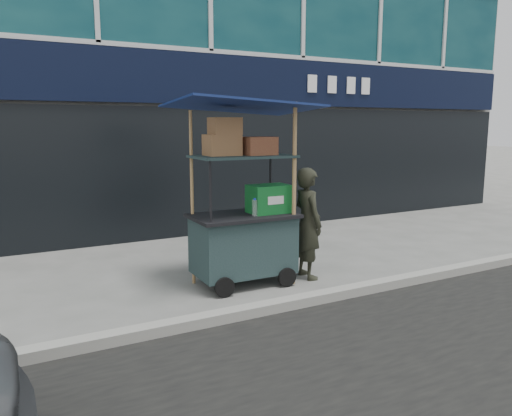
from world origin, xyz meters
TOP-DOWN VIEW (x-y plane):
  - ground at (0.00, 0.00)m, footprint 80.00×80.00m
  - curb at (0.00, -0.20)m, footprint 80.00×0.18m
  - vendor_cart at (-0.87, 0.86)m, footprint 1.80×1.29m
  - vendor_man at (0.01, 0.69)m, footprint 0.40×0.57m

SIDE VIEW (x-z plane):
  - ground at x=0.00m, z-range 0.00..0.00m
  - curb at x=0.00m, z-range 0.00..0.12m
  - vendor_man at x=0.01m, z-range 0.00..1.51m
  - vendor_cart at x=-0.87m, z-range -0.36..2.05m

